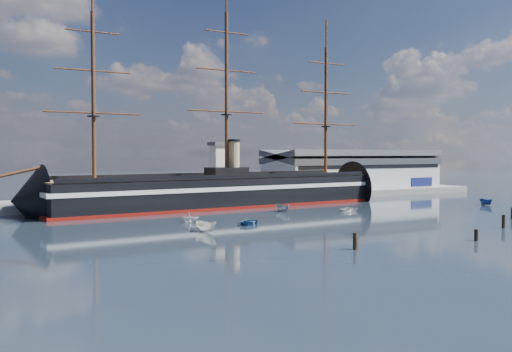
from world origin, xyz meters
TOP-DOWN VIEW (x-y plane):
  - ground at (0.00, 40.00)m, footprint 600.00×600.00m
  - quay at (10.00, 76.00)m, footprint 180.00×18.00m
  - warehouse at (58.00, 80.00)m, footprint 63.00×21.00m
  - quay_tower at (3.00, 73.00)m, footprint 5.00×5.00m
  - warship at (-5.18, 60.00)m, footprint 113.33×21.47m
  - motorboat_a at (-26.44, 20.28)m, footprint 6.41×3.26m
  - motorboat_b at (-14.45, 25.35)m, footprint 2.85×3.65m
  - motorboat_c at (4.59, 42.83)m, footprint 5.66×2.13m
  - motorboat_d at (-22.87, 35.21)m, footprint 5.02×6.27m
  - motorboat_e at (18.11, 34.51)m, footprint 1.33×3.15m
  - motorboat_f at (60.68, 29.14)m, footprint 5.68×3.25m
  - piling_near_left at (-15.89, -7.14)m, footprint 0.64×0.64m
  - piling_near_mid at (6.06, -10.62)m, footprint 0.64×0.64m
  - piling_near_right at (23.32, -3.06)m, footprint 0.64×0.64m
  - piling_far_right at (38.36, 5.68)m, footprint 0.64×0.64m

SIDE VIEW (x-z plane):
  - ground at x=0.00m, z-range 0.00..0.00m
  - quay at x=10.00m, z-range -1.00..1.00m
  - motorboat_a at x=-26.44m, z-range -1.22..1.22m
  - motorboat_b at x=-14.45m, z-range -0.80..0.80m
  - motorboat_c at x=4.59m, z-range -1.13..1.13m
  - motorboat_d at x=-22.87m, z-range -1.06..1.06m
  - motorboat_e at x=18.11m, z-range -0.73..0.73m
  - motorboat_f at x=60.68m, z-range -1.07..1.07m
  - piling_near_left at x=-15.89m, z-range -1.57..1.57m
  - piling_near_mid at x=6.06m, z-range -1.27..1.27m
  - piling_near_right at x=23.32m, z-range -1.59..1.59m
  - piling_far_right at x=38.36m, z-range -1.53..1.53m
  - warship at x=-5.18m, z-range -22.93..31.01m
  - warehouse at x=58.00m, z-range 2.18..13.78m
  - quay_tower at x=3.00m, z-range 2.25..17.25m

